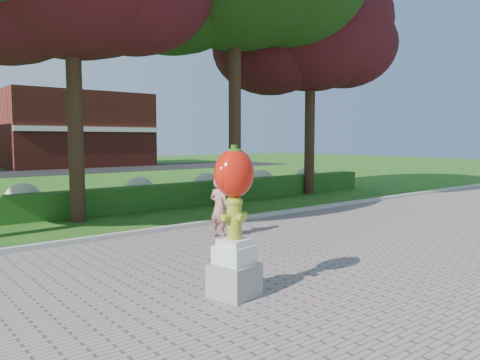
% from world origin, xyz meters
% --- Properties ---
extents(ground, '(100.00, 100.00, 0.00)m').
position_xyz_m(ground, '(0.00, 0.00, 0.00)').
color(ground, '#185816').
rests_on(ground, ground).
extents(walkway, '(40.00, 14.00, 0.04)m').
position_xyz_m(walkway, '(0.00, -4.00, 0.02)').
color(walkway, gray).
rests_on(walkway, ground).
extents(curb, '(40.00, 0.18, 0.15)m').
position_xyz_m(curb, '(0.00, 3.00, 0.07)').
color(curb, '#ADADA5').
rests_on(curb, ground).
extents(lawn_hedge, '(24.00, 0.70, 0.80)m').
position_xyz_m(lawn_hedge, '(0.00, 7.00, 0.40)').
color(lawn_hedge, '#164D16').
rests_on(lawn_hedge, ground).
extents(hydrangea_row, '(20.10, 1.10, 0.99)m').
position_xyz_m(hydrangea_row, '(0.57, 8.00, 0.55)').
color(hydrangea_row, '#AEB88C').
rests_on(hydrangea_row, ground).
extents(building_right, '(12.00, 8.00, 6.40)m').
position_xyz_m(building_right, '(8.00, 34.00, 3.20)').
color(building_right, maroon).
rests_on(building_right, ground).
extents(tree_far_right, '(7.88, 6.72, 10.21)m').
position_xyz_m(tree_far_right, '(8.40, 6.58, 6.97)').
color(tree_far_right, black).
rests_on(tree_far_right, ground).
extents(hydrant_sculpture, '(0.74, 0.74, 2.30)m').
position_xyz_m(hydrant_sculpture, '(-2.57, -2.11, 1.26)').
color(hydrant_sculpture, gray).
rests_on(hydrant_sculpture, walkway).
extents(woman, '(0.47, 0.61, 1.47)m').
position_xyz_m(woman, '(-0.20, 1.46, 0.78)').
color(woman, '#B67568').
rests_on(woman, walkway).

